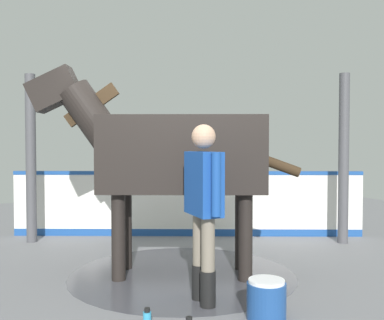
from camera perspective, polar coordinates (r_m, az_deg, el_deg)
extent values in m
cube|color=gray|center=(5.29, -1.62, -15.18)|extent=(16.00, 16.00, 0.02)
cylinder|color=#4C4C54|center=(5.50, -1.21, -14.37)|extent=(2.70, 2.70, 0.00)
cube|color=white|center=(7.59, -0.61, -5.82)|extent=(5.36, 2.57, 1.04)
cube|color=#1E4C99|center=(7.53, -0.61, -1.66)|extent=(5.37, 2.59, 0.06)
cube|color=#1E4C99|center=(7.67, -0.60, -9.23)|extent=(5.36, 2.57, 0.12)
cylinder|color=#4C4C51|center=(7.50, -19.90, 0.19)|extent=(0.16, 0.16, 2.66)
cylinder|color=#4C4C51|center=(7.38, 18.82, 0.18)|extent=(0.16, 0.16, 2.66)
cube|color=black|center=(5.28, -1.22, 0.78)|extent=(2.10, 1.61, 0.88)
cylinder|color=black|center=(5.22, -9.39, -9.66)|extent=(0.16, 0.16, 1.00)
cylinder|color=black|center=(5.69, -8.51, -8.69)|extent=(0.16, 0.16, 1.00)
cylinder|color=black|center=(5.17, 6.85, -9.77)|extent=(0.16, 0.16, 1.00)
cylinder|color=black|center=(5.64, 6.33, -8.77)|extent=(0.16, 0.16, 1.00)
cylinder|color=black|center=(5.44, -12.71, 5.49)|extent=(0.86, 0.69, 0.86)
cube|color=#382819|center=(5.45, -12.72, 6.88)|extent=(0.62, 0.34, 0.53)
cube|color=black|center=(5.58, -17.19, 8.61)|extent=(0.71, 0.53, 0.56)
cylinder|color=#382819|center=(5.35, 10.12, -0.31)|extent=(0.68, 0.41, 0.35)
cylinder|color=black|center=(4.63, 0.92, -15.33)|extent=(0.15, 0.15, 0.35)
cylinder|color=slate|center=(4.52, 0.92, -10.07)|extent=(0.13, 0.13, 0.52)
cylinder|color=black|center=(4.43, 2.06, -16.14)|extent=(0.15, 0.15, 0.35)
cylinder|color=slate|center=(4.31, 2.06, -10.66)|extent=(0.13, 0.13, 0.52)
cube|color=#19479E|center=(4.33, 1.49, -3.00)|extent=(0.25, 0.52, 0.61)
cylinder|color=#19479E|center=(4.61, 0.06, -2.51)|extent=(0.09, 0.09, 0.58)
cylinder|color=#19479E|center=(4.05, 3.11, -3.13)|extent=(0.09, 0.09, 0.58)
sphere|color=tan|center=(4.32, 1.49, 3.02)|extent=(0.23, 0.23, 0.23)
cylinder|color=#1E478C|center=(4.20, 9.49, -17.34)|extent=(0.35, 0.35, 0.32)
cylinder|color=white|center=(4.15, 9.51, -15.03)|extent=(0.32, 0.32, 0.03)
cylinder|color=black|center=(3.93, -5.76, -18.54)|extent=(0.05, 0.05, 0.03)
cylinder|color=black|center=(3.72, -0.38, -19.68)|extent=(0.05, 0.05, 0.04)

